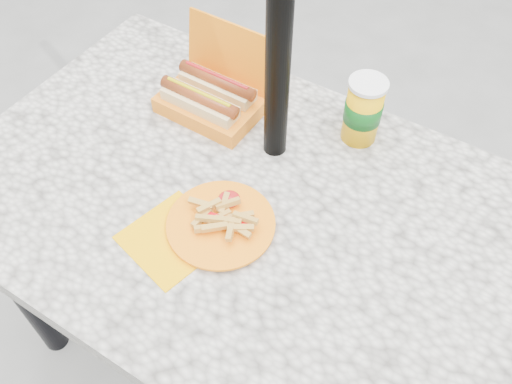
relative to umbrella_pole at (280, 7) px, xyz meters
The scene contains 6 objects.
ground 1.11m from the umbrella_pole, 90.00° to the right, with size 60.00×60.00×0.00m, color slate.
picnic_table 0.49m from the umbrella_pole, 90.00° to the right, with size 1.20×0.80×0.75m.
umbrella_pole is the anchor object (origin of this frame).
hotdog_box 0.36m from the umbrella_pole, behind, with size 0.23×0.18×0.19m.
fries_plate 0.42m from the umbrella_pole, 86.59° to the right, with size 0.27×0.28×0.04m.
soda_cup 0.33m from the umbrella_pole, 42.84° to the left, with size 0.08×0.08×0.16m.
Camera 1 is at (0.40, -0.56, 1.63)m, focal length 38.00 mm.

